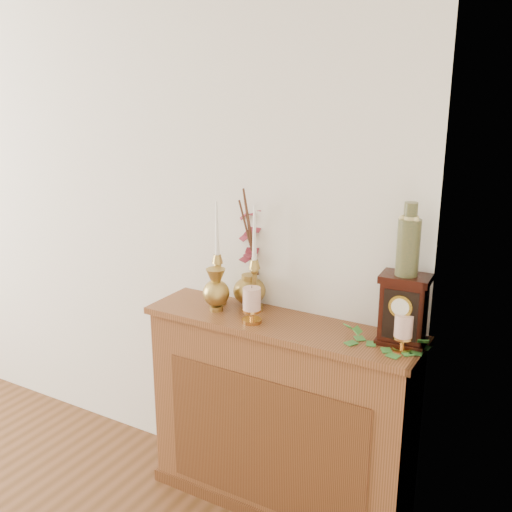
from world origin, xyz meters
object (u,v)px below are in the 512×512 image
Objects in this scene: candlestick_left at (218,271)px; candlestick_center at (254,277)px; bud_vase at (216,290)px; mantel_clock at (403,310)px; ginger_jar at (251,251)px; ceramic_vase at (408,243)px.

candlestick_center is (0.19, 0.01, 0.00)m from candlestick_left.
candlestick_left is 0.11m from bud_vase.
candlestick_left is 1.70× the size of mantel_clock.
mantel_clock is (0.75, -0.09, -0.11)m from ginger_jar.
ceramic_vase reaches higher than bud_vase.
ginger_jar is 1.96× the size of ceramic_vase.
ginger_jar reaches higher than candlestick_left.
ceramic_vase reaches higher than candlestick_center.
ginger_jar is (-0.06, 0.08, 0.09)m from candlestick_center.
candlestick_center is 0.73m from ceramic_vase.
candlestick_left reaches higher than mantel_clock.
ginger_jar reaches higher than bud_vase.
candlestick_left is at bearing 179.80° from ceramic_vase.
ginger_jar reaches higher than mantel_clock.
candlestick_left is 2.46× the size of bud_vase.
ginger_jar is at bearing 128.97° from candlestick_center.
bud_vase is at bearing -61.87° from candlestick_left.
candlestick_center is at bearing 174.43° from mantel_clock.
ceramic_vase is (0.83, 0.08, 0.31)m from bud_vase.
mantel_clock is (0.68, -0.02, -0.02)m from candlestick_center.
ceramic_vase reaches higher than ginger_jar.
ginger_jar reaches higher than candlestick_center.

